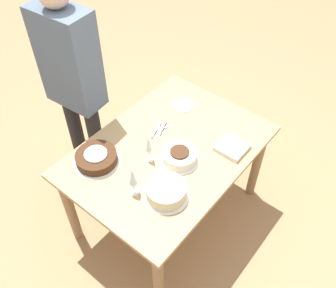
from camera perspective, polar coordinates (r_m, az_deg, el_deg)
The scene contains 11 objects.
ground_plane at distance 3.08m, azimuth 0.00°, elevation -10.29°, with size 12.00×12.00×0.00m, color #A87F56.
dining_table at distance 2.57m, azimuth 0.00°, elevation -2.53°, with size 1.34×0.97×0.75m.
cake_center_white at distance 2.40m, azimuth 1.76°, elevation -1.86°, with size 0.26×0.26×0.08m.
cake_front_chocolate at distance 2.43m, azimuth -10.85°, elevation -2.10°, with size 0.31×0.31×0.08m.
cake_back_decorated at distance 2.21m, azimuth -0.32°, elevation -7.24°, with size 0.28×0.28×0.09m.
wine_glass_near at distance 2.33m, azimuth -2.98°, elevation -0.11°, with size 0.06×0.06×0.21m.
wine_glass_far at distance 2.16m, azimuth -5.42°, elevation -5.04°, with size 0.06×0.06×0.22m.
dessert_plate_left at distance 2.80m, azimuth 2.37°, elevation 5.92°, with size 0.16×0.16×0.01m.
fork_pile at distance 2.61m, azimuth -1.08°, elevation 2.29°, with size 0.21×0.14×0.02m.
napkin_stack at distance 2.51m, azimuth 9.75°, elevation -0.49°, with size 0.18×0.19×0.03m.
person_cutting at distance 2.67m, azimuth -14.35°, elevation 9.99°, with size 0.26×0.42×1.73m.
Camera 1 is at (1.30, 1.06, 2.58)m, focal length 40.00 mm.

